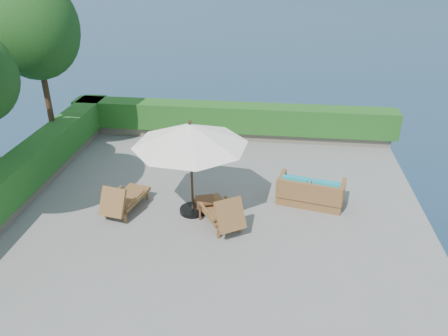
# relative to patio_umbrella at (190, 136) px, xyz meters

# --- Properties ---
(ground) EXTENTS (12.00, 12.00, 0.00)m
(ground) POSITION_rel_patio_umbrella_xyz_m (0.50, -0.11, -2.34)
(ground) COLOR gray
(ground) RESTS_ON ground
(foundation) EXTENTS (12.00, 12.00, 3.00)m
(foundation) POSITION_rel_patio_umbrella_xyz_m (0.50, -0.11, -3.89)
(foundation) COLOR #4E473E
(foundation) RESTS_ON ocean
(ocean) EXTENTS (600.00, 600.00, 0.00)m
(ocean) POSITION_rel_patio_umbrella_xyz_m (0.50, -0.11, -5.34)
(ocean) COLOR #152942
(ocean) RESTS_ON ground
(planter_wall_far) EXTENTS (12.00, 0.60, 0.36)m
(planter_wall_far) POSITION_rel_patio_umbrella_xyz_m (0.50, 5.49, -2.16)
(planter_wall_far) COLOR slate
(planter_wall_far) RESTS_ON ground
(planter_wall_left) EXTENTS (0.60, 12.00, 0.36)m
(planter_wall_left) POSITION_rel_patio_umbrella_xyz_m (-5.10, -0.11, -2.16)
(planter_wall_left) COLOR slate
(planter_wall_left) RESTS_ON ground
(hedge_far) EXTENTS (12.40, 0.90, 1.00)m
(hedge_far) POSITION_rel_patio_umbrella_xyz_m (0.50, 5.49, -1.49)
(hedge_far) COLOR #134513
(hedge_far) RESTS_ON planter_wall_far
(hedge_left) EXTENTS (0.90, 12.40, 1.00)m
(hedge_left) POSITION_rel_patio_umbrella_xyz_m (-5.10, -0.11, -1.49)
(hedge_left) COLOR #134513
(hedge_left) RESTS_ON planter_wall_left
(tree_far) EXTENTS (2.80, 2.80, 6.03)m
(tree_far) POSITION_rel_patio_umbrella_xyz_m (-5.50, 3.09, 2.06)
(tree_far) COLOR #432B1A
(tree_far) RESTS_ON ground
(patio_umbrella) EXTENTS (3.84, 3.84, 2.77)m
(patio_umbrella) POSITION_rel_patio_umbrella_xyz_m (0.00, 0.00, 0.00)
(patio_umbrella) COLOR black
(patio_umbrella) RESTS_ON ground
(lounge_left) EXTENTS (1.04, 1.82, 0.99)m
(lounge_left) POSITION_rel_patio_umbrella_xyz_m (-1.92, -0.21, -1.93)
(lounge_left) COLOR brown
(lounge_left) RESTS_ON ground
(lounge_right) EXTENTS (1.59, 1.92, 1.04)m
(lounge_right) POSITION_rel_patio_umbrella_xyz_m (0.87, -0.55, -1.91)
(lounge_right) COLOR brown
(lounge_right) RESTS_ON ground
(side_table) EXTENTS (0.63, 0.63, 0.53)m
(side_table) POSITION_rel_patio_umbrella_xyz_m (0.39, -0.14, -1.91)
(side_table) COLOR brown
(side_table) RESTS_ON ground
(wicker_loveseat) EXTENTS (2.04, 1.34, 0.92)m
(wicker_loveseat) POSITION_rel_patio_umbrella_xyz_m (3.30, 0.87, -1.98)
(wicker_loveseat) COLOR brown
(wicker_loveseat) RESTS_ON ground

